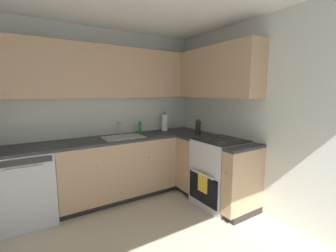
{
  "coord_description": "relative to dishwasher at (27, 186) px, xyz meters",
  "views": [
    {
      "loc": [
        -0.65,
        -1.63,
        1.57
      ],
      "look_at": [
        0.97,
        0.93,
        1.12
      ],
      "focal_mm": 24.15,
      "sensor_mm": 36.0,
      "label": 1
    }
  ],
  "objects": [
    {
      "name": "wall_right",
      "position": [
        2.61,
        -1.48,
        0.81
      ],
      "size": [
        0.05,
        3.66,
        2.5
      ],
      "primitive_type": "cube",
      "color": "silver",
      "rests_on": "ground_plane"
    },
    {
      "name": "wall_back",
      "position": [
        0.71,
        0.33,
        0.81
      ],
      "size": [
        3.85,
        0.05,
        2.5
      ],
      "primitive_type": "cube",
      "color": "silver",
      "rests_on": "ground_plane"
    },
    {
      "name": "oil_bottle",
      "position": [
        2.28,
        -0.47,
        0.59
      ],
      "size": [
        0.08,
        0.08,
        0.24
      ],
      "color": "black",
      "rests_on": "countertop_right"
    },
    {
      "name": "countertop_back",
      "position": [
        1.14,
        0.0,
        0.46
      ],
      "size": [
        2.88,
        0.6,
        0.03
      ],
      "primitive_type": "cube",
      "color": "#2D2D33",
      "rests_on": "lower_cabinets_back"
    },
    {
      "name": "upper_cabinets_right",
      "position": [
        2.42,
        -0.55,
        1.41
      ],
      "size": [
        0.32,
        1.69,
        0.71
      ],
      "color": "tan"
    },
    {
      "name": "countertop_right",
      "position": [
        2.28,
        -0.77,
        0.46
      ],
      "size": [
        0.6,
        1.14,
        0.03
      ],
      "color": "#2D2D33",
      "rests_on": "lower_cabinets_right"
    },
    {
      "name": "sink",
      "position": [
        1.24,
        -0.03,
        0.44
      ],
      "size": [
        0.57,
        0.4,
        0.1
      ],
      "color": "#B7B7BC",
      "rests_on": "countertop_back"
    },
    {
      "name": "dishwasher",
      "position": [
        0.0,
        0.0,
        0.0
      ],
      "size": [
        0.6,
        0.63,
        0.88
      ],
      "color": "silver",
      "rests_on": "ground_plane"
    },
    {
      "name": "lower_cabinets_back",
      "position": [
        1.14,
        0.0,
        0.0
      ],
      "size": [
        1.68,
        0.62,
        0.88
      ],
      "color": "tan",
      "rests_on": "ground_plane"
    },
    {
      "name": "oven_range",
      "position": [
        2.3,
        -0.95,
        0.02
      ],
      "size": [
        0.68,
        0.62,
        1.07
      ],
      "color": "silver",
      "rests_on": "ground_plane"
    },
    {
      "name": "lower_cabinets_right",
      "position": [
        2.29,
        -0.77,
        0.0
      ],
      "size": [
        0.62,
        1.14,
        0.88
      ],
      "color": "tan",
      "rests_on": "ground_plane"
    },
    {
      "name": "paper_towel_roll",
      "position": [
        2.06,
        0.16,
        0.61
      ],
      "size": [
        0.11,
        0.11,
        0.34
      ],
      "color": "white",
      "rests_on": "countertop_back"
    },
    {
      "name": "soap_bottle",
      "position": [
        1.61,
        0.18,
        0.56
      ],
      "size": [
        0.05,
        0.05,
        0.19
      ],
      "color": "#338C4C",
      "rests_on": "countertop_back"
    },
    {
      "name": "faucet",
      "position": [
        1.25,
        0.18,
        0.6
      ],
      "size": [
        0.07,
        0.16,
        0.2
      ],
      "color": "silver",
      "rests_on": "countertop_back"
    },
    {
      "name": "upper_cabinets_back",
      "position": [
        0.98,
        0.14,
        1.41
      ],
      "size": [
        2.56,
        0.34,
        0.71
      ],
      "color": "tan"
    }
  ]
}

